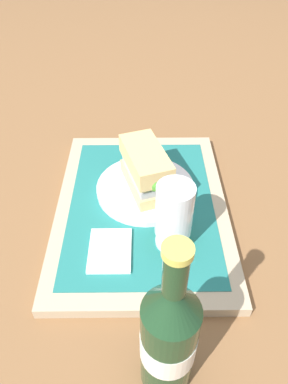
{
  "coord_description": "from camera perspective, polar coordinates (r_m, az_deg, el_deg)",
  "views": [
    {
      "loc": [
        0.48,
        -0.0,
        0.49
      ],
      "look_at": [
        0.0,
        0.0,
        0.05
      ],
      "focal_mm": 33.12,
      "sensor_mm": 36.0,
      "label": 1
    }
  ],
  "objects": [
    {
      "name": "napkin_folded",
      "position": [
        0.6,
        -5.07,
        -9.32
      ],
      "size": [
        0.09,
        0.07,
        0.01
      ],
      "primitive_type": "cube",
      "color": "white",
      "rests_on": "placemat"
    },
    {
      "name": "sandwich",
      "position": [
        0.66,
        0.73,
        3.62
      ],
      "size": [
        0.14,
        0.1,
        0.08
      ],
      "rotation": [
        0.0,
        0.0,
        0.31
      ],
      "color": "tan",
      "rests_on": "plate"
    },
    {
      "name": "beer_bottle",
      "position": [
        0.43,
        4.61,
        -22.37
      ],
      "size": [
        0.07,
        0.07,
        0.27
      ],
      "color": "#19381E",
      "rests_on": "ground_plane"
    },
    {
      "name": "plate",
      "position": [
        0.69,
        0.61,
        0.57
      ],
      "size": [
        0.19,
        0.19,
        0.01
      ],
      "primitive_type": "cylinder",
      "color": "white",
      "rests_on": "placemat"
    },
    {
      "name": "placemat",
      "position": [
        0.67,
        0.0,
        -1.84
      ],
      "size": [
        0.38,
        0.27,
        0.0
      ],
      "primitive_type": "cube",
      "color": "#1E6B66",
      "rests_on": "tray"
    },
    {
      "name": "ground_plane",
      "position": [
        0.69,
        0.0,
        -3.06
      ],
      "size": [
        3.0,
        3.0,
        0.0
      ],
      "primitive_type": "plane",
      "color": "brown"
    },
    {
      "name": "beer_glass",
      "position": [
        0.56,
        5.3,
        -3.63
      ],
      "size": [
        0.06,
        0.06,
        0.12
      ],
      "color": "silver",
      "rests_on": "placemat"
    },
    {
      "name": "tray",
      "position": [
        0.68,
        0.0,
        -2.47
      ],
      "size": [
        0.44,
        0.32,
        0.02
      ],
      "primitive_type": "cube",
      "color": "tan",
      "rests_on": "ground_plane"
    }
  ]
}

